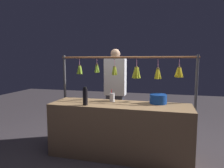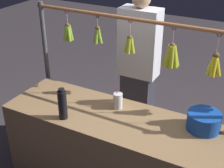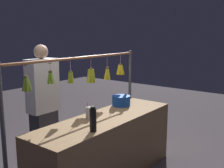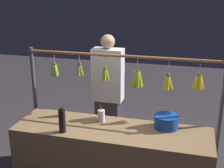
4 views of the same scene
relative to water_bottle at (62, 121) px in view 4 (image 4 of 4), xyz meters
The scene contains 6 objects.
market_counter 0.74m from the water_bottle, 156.64° to the right, with size 2.09×0.61×0.80m, color olive.
display_rack 0.83m from the water_bottle, 131.03° to the right, with size 2.29×0.13×1.54m.
water_bottle is the anchor object (origin of this frame).
blue_bucket 1.09m from the water_bottle, 159.73° to the right, with size 0.25×0.25×0.14m, color #1544A7.
drink_cup 0.47m from the water_bottle, 132.45° to the right, with size 0.08×0.08×0.19m.
vendor_person 1.06m from the water_bottle, 100.58° to the right, with size 0.40×0.21×1.67m.
Camera 4 is at (-0.74, 2.76, 2.24)m, focal length 47.99 mm.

